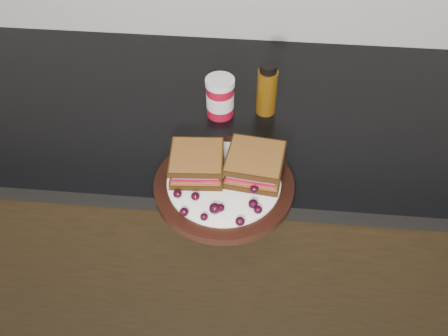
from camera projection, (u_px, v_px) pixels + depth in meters
The scene contains 27 objects.
base_cabinets at pixel (238, 228), 1.52m from camera, with size 3.96×0.58×0.86m, color black.
countertop at pixel (242, 114), 1.20m from camera, with size 3.98×0.60×0.04m, color black.
plate at pixel (224, 186), 1.00m from camera, with size 0.28×0.28×0.02m, color black.
sandwich_left at pixel (197, 163), 0.99m from camera, with size 0.10×0.10×0.05m, color brown, non-canonical shape.
sandwich_right at pixel (255, 165), 0.98m from camera, with size 0.11×0.11×0.05m, color brown, non-canonical shape.
grape_0 at pixel (177, 194), 0.95m from camera, with size 0.02×0.02×0.02m, color black.
grape_1 at pixel (195, 196), 0.95m from camera, with size 0.02×0.02×0.02m, color black.
grape_2 at pixel (184, 212), 0.92m from camera, with size 0.02×0.02×0.02m, color black.
grape_3 at pixel (204, 217), 0.91m from camera, with size 0.02×0.02×0.01m, color black.
grape_4 at pixel (215, 208), 0.92m from camera, with size 0.02×0.02×0.02m, color black.
grape_5 at pixel (220, 208), 0.93m from camera, with size 0.02×0.02×0.02m, color black.
grape_6 at pixel (240, 221), 0.90m from camera, with size 0.02×0.02×0.02m, color black.
grape_7 at pixel (258, 210), 0.92m from camera, with size 0.02×0.02×0.02m, color black.
grape_8 at pixel (253, 204), 0.93m from camera, with size 0.02×0.02×0.02m, color black.
grape_9 at pixel (254, 189), 0.96m from camera, with size 0.02×0.02×0.02m, color black.
grape_10 at pixel (268, 177), 0.98m from camera, with size 0.02×0.02×0.02m, color black.
grape_11 at pixel (256, 174), 0.99m from camera, with size 0.02×0.02×0.02m, color black.
grape_12 at pixel (260, 166), 1.00m from camera, with size 0.02×0.02×0.02m, color black.
grape_13 at pixel (199, 152), 1.03m from camera, with size 0.02×0.02×0.02m, color black.
grape_14 at pixel (190, 162), 1.01m from camera, with size 0.02×0.02×0.01m, color black.
grape_15 at pixel (192, 169), 1.00m from camera, with size 0.02×0.02×0.02m, color black.
grape_16 at pixel (183, 182), 0.97m from camera, with size 0.02×0.02×0.02m, color black.
grape_17 at pixel (204, 159), 1.02m from camera, with size 0.02×0.02×0.02m, color black.
grape_18 at pixel (183, 162), 1.01m from camera, with size 0.02×0.02×0.02m, color black.
grape_19 at pixel (184, 170), 0.99m from camera, with size 0.02×0.02×0.02m, color black.
condiment_jar at pixel (220, 97), 1.13m from camera, with size 0.07×0.07×0.10m, color maroon.
oil_bottle at pixel (267, 89), 1.13m from camera, with size 0.05×0.05×0.13m, color #543308.
Camera 1 is at (0.04, 0.77, 1.65)m, focal length 40.00 mm.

